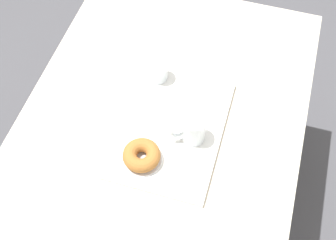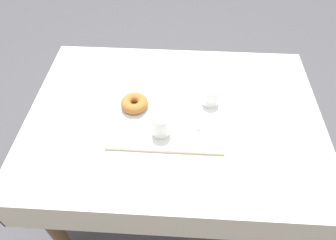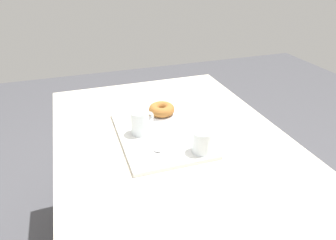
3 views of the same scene
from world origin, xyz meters
name	(u,v)px [view 3 (image 3 of 3)]	position (x,y,z in m)	size (l,w,h in m)	color
dining_table	(172,158)	(0.00, 0.00, 0.65)	(1.24, 0.90, 0.75)	beige
serving_tray	(160,134)	(0.03, 0.04, 0.76)	(0.46, 0.32, 0.02)	white
tea_mug_left	(140,123)	(0.05, 0.11, 0.81)	(0.08, 0.10, 0.09)	white
water_glass_near	(202,142)	(-0.15, -0.06, 0.80)	(0.07, 0.07, 0.08)	white
donut_plate_left	(162,114)	(0.17, -0.01, 0.77)	(0.12, 0.12, 0.01)	silver
sugar_donut_left	(162,109)	(0.17, -0.01, 0.79)	(0.11, 0.11, 0.04)	#A3662D
teaspoon_near	(154,149)	(-0.08, 0.10, 0.77)	(0.11, 0.08, 0.01)	silver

